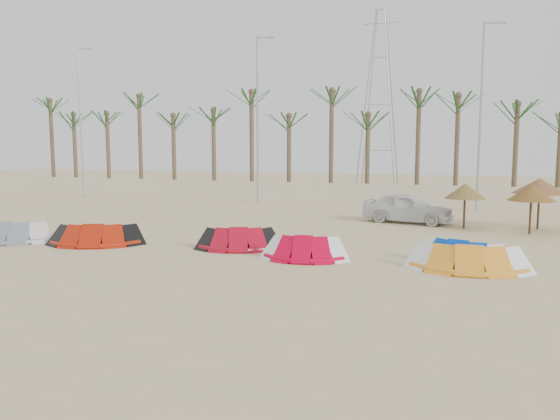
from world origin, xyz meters
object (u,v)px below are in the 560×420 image
(kite_red_left, at_px, (100,233))
(kite_blue, at_px, (459,251))
(car, at_px, (408,208))
(parasol_right, at_px, (540,186))
(kite_red_right, at_px, (306,247))
(parasol_mid, at_px, (532,193))
(kite_orange, at_px, (468,256))
(parasol_left, at_px, (465,191))
(kite_grey, at_px, (12,231))
(kite_red_mid, at_px, (242,237))

(kite_red_left, bearing_deg, kite_blue, 1.71)
(kite_red_left, xyz_separation_m, car, (11.15, 9.70, 0.33))
(parasol_right, bearing_deg, kite_red_left, -151.51)
(kite_red_right, relative_size, parasol_mid, 1.39)
(kite_orange, distance_m, car, 10.35)
(kite_orange, bearing_deg, parasol_left, 89.77)
(kite_grey, distance_m, kite_red_right, 12.32)
(kite_red_left, bearing_deg, kite_red_right, -2.05)
(parasol_right, distance_m, car, 6.08)
(kite_red_right, bearing_deg, kite_red_left, 177.95)
(kite_red_mid, bearing_deg, kite_red_left, -171.87)
(kite_grey, height_order, parasol_mid, parasol_mid)
(kite_blue, height_order, parasol_mid, parasol_mid)
(kite_red_mid, height_order, kite_orange, same)
(kite_red_left, bearing_deg, kite_red_mid, 8.13)
(kite_grey, distance_m, car, 18.13)
(parasol_mid, bearing_deg, parasol_left, 162.36)
(parasol_mid, bearing_deg, kite_red_mid, -147.87)
(parasol_left, distance_m, parasol_right, 3.36)
(kite_red_left, xyz_separation_m, kite_blue, (13.52, 0.40, -0.00))
(kite_red_right, distance_m, parasol_left, 10.35)
(kite_red_mid, relative_size, parasol_right, 1.44)
(parasol_mid, bearing_deg, kite_blue, -112.66)
(kite_blue, xyz_separation_m, parasol_left, (0.29, 8.08, 1.34))
(kite_blue, distance_m, parasol_right, 9.68)
(kite_blue, relative_size, parasol_right, 1.43)
(kite_grey, xyz_separation_m, car, (14.96, 10.25, 0.34))
(kite_grey, distance_m, kite_blue, 17.36)
(kite_red_left, relative_size, kite_red_mid, 1.14)
(kite_grey, height_order, kite_blue, same)
(kite_red_mid, bearing_deg, parasol_mid, 32.13)
(kite_red_mid, height_order, parasol_right, parasol_right)
(kite_grey, height_order, parasol_right, parasol_right)
(kite_red_right, bearing_deg, kite_grey, -178.86)
(kite_red_mid, relative_size, kite_orange, 0.95)
(parasol_left, distance_m, car, 3.10)
(kite_red_mid, distance_m, parasol_mid, 12.87)
(parasol_mid, xyz_separation_m, parasol_right, (0.54, 1.65, 0.19))
(kite_red_right, bearing_deg, car, 75.24)
(kite_blue, bearing_deg, kite_grey, -176.85)
(parasol_left, xyz_separation_m, parasol_right, (3.26, 0.78, 0.26))
(kite_red_right, distance_m, kite_blue, 5.06)
(kite_red_right, bearing_deg, kite_blue, 8.05)
(parasol_mid, xyz_separation_m, car, (-5.39, 2.08, -1.07))
(parasol_left, height_order, parasol_right, parasol_right)
(kite_orange, bearing_deg, kite_blue, 110.18)
(parasol_right, relative_size, car, 0.54)
(kite_grey, distance_m, parasol_left, 19.85)
(kite_red_left, xyz_separation_m, kite_red_mid, (5.70, 0.81, -0.00))
(kite_red_left, height_order, kite_red_right, same)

